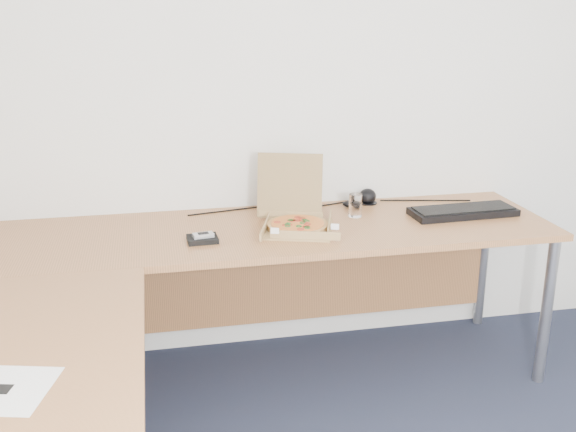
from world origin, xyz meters
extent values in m
cube|color=#A86C3E|center=(-0.50, 1.40, 0.71)|extent=(2.50, 0.70, 0.03)
cube|color=#A86C3E|center=(-1.40, 0.30, 0.71)|extent=(0.70, 1.50, 0.03)
cylinder|color=gray|center=(0.70, 1.70, 0.35)|extent=(0.05, 0.05, 0.70)
cube|color=tan|center=(-0.39, 1.35, 0.73)|extent=(0.29, 0.29, 0.01)
cube|color=tan|center=(-0.39, 1.52, 0.88)|extent=(0.29, 0.06, 0.29)
cylinder|color=#C68A4A|center=(-0.39, 1.35, 0.75)|extent=(0.26, 0.26, 0.02)
cylinder|color=red|center=(-0.39, 1.35, 0.76)|extent=(0.23, 0.23, 0.00)
cylinder|color=white|center=(-0.09, 1.49, 0.78)|extent=(0.06, 0.06, 0.11)
cube|color=black|center=(0.41, 1.41, 0.75)|extent=(0.50, 0.20, 0.03)
ellipsoid|color=black|center=(-0.06, 1.63, 0.75)|extent=(0.11, 0.09, 0.03)
cube|color=black|center=(-0.81, 1.29, 0.74)|extent=(0.13, 0.11, 0.02)
cube|color=#B2B5BA|center=(-0.81, 1.28, 0.76)|extent=(0.09, 0.06, 0.02)
ellipsoid|color=black|center=(0.03, 1.68, 0.77)|extent=(0.09, 0.09, 0.08)
camera|label=1|loc=(-0.99, -1.33, 1.67)|focal=41.68mm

